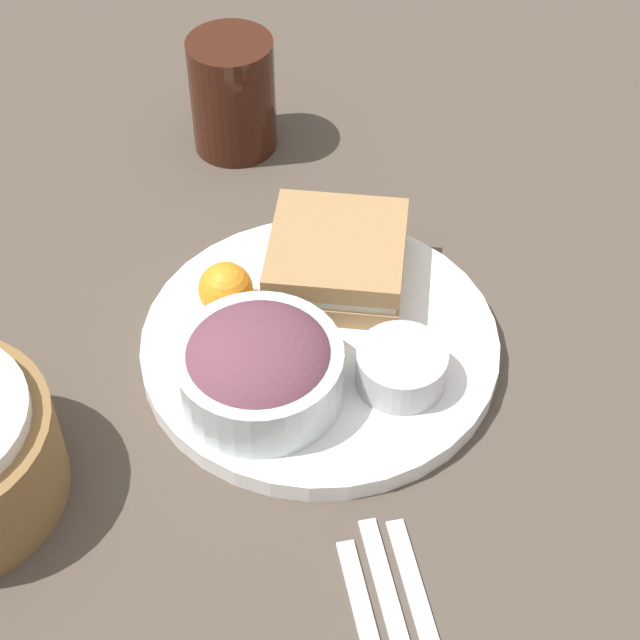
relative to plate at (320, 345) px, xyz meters
The scene contains 7 objects.
ground_plane 0.01m from the plate, ahead, with size 4.00×4.00×0.00m, color #4C4238.
plate is the anchor object (origin of this frame).
sandwich 0.07m from the plate, ahead, with size 0.11×0.11×0.04m.
salad_bowl 0.08m from the plate, 143.96° to the left, with size 0.12×0.12×0.06m.
dressing_cup 0.08m from the plate, 122.40° to the right, with size 0.07×0.07×0.03m, color #B7B7BC.
orange_wedge 0.08m from the plate, 69.86° to the left, with size 0.04×0.04×0.04m, color orange.
drink_glass 0.27m from the plate, 20.00° to the left, with size 0.08×0.08×0.11m, color #38190F.
Camera 1 is at (-0.54, -0.03, 0.62)m, focal length 60.00 mm.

